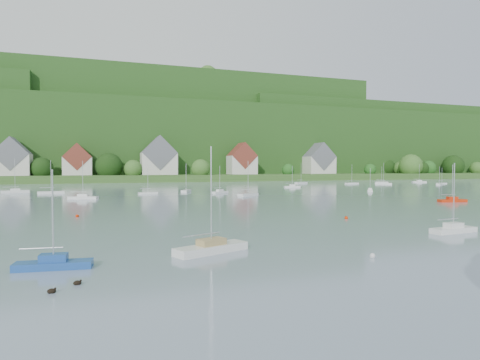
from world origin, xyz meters
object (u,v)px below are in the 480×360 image
object	(u,v)px
near_sailboat_3	(453,229)
near_sailboat_2	(211,247)
near_sailboat_1	(54,263)
near_sailboat_5	(452,200)

from	to	relation	value
near_sailboat_3	near_sailboat_2	bearing A→B (deg)	178.04
near_sailboat_2	near_sailboat_3	distance (m)	25.71
near_sailboat_1	near_sailboat_2	world-z (taller)	near_sailboat_2
near_sailboat_1	near_sailboat_3	distance (m)	36.84
near_sailboat_2	near_sailboat_5	distance (m)	62.10
near_sailboat_1	near_sailboat_2	xyz separation A→B (m)	(11.04, 1.53, 0.05)
near_sailboat_1	near_sailboat_5	bearing A→B (deg)	31.49
near_sailboat_2	near_sailboat_3	bearing A→B (deg)	-18.89
near_sailboat_1	near_sailboat_2	distance (m)	11.15
near_sailboat_3	near_sailboat_5	xyz separation A→B (m)	(28.94, 28.05, 0.00)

